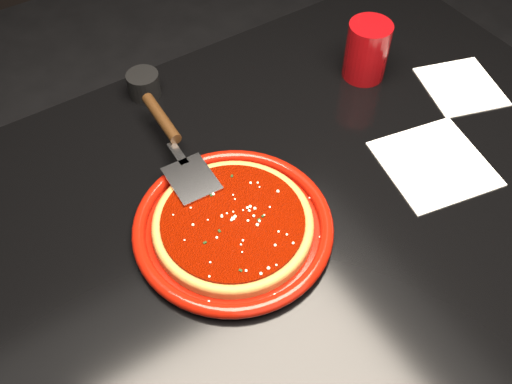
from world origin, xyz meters
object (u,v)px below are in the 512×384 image
Objects in this scene: cup at (367,51)px; ramekin at (144,84)px; plate at (233,226)px; pizza_server at (176,145)px; table at (275,312)px.

cup reaches higher than ramekin.
plate is 0.17m from pizza_server.
ramekin reaches higher than table.
pizza_server is at bearing 90.49° from plate.
plate is at bearing -94.14° from ramekin.
cup is 0.41m from ramekin.
ramekin is (0.03, 0.18, -0.02)m from pizza_server.
table is 20.71× the size of ramekin.
ramekin reaches higher than plate.
cup reaches higher than table.
ramekin is at bearing 101.10° from table.
plate is at bearing -176.72° from table.
plate is 0.43m from cup.
ramekin is at bearing 84.02° from pizza_server.
table is at bearing -78.90° from ramekin.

